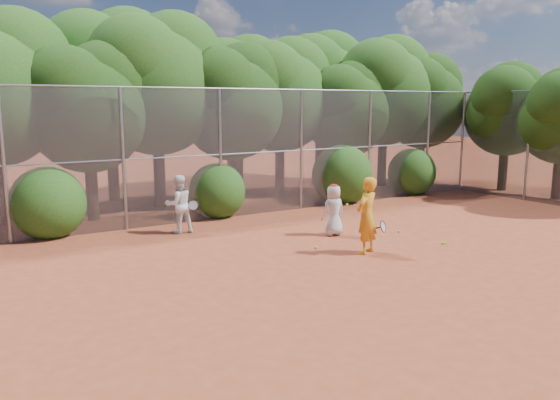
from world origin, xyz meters
TOP-DOWN VIEW (x-y plane):
  - ground at (0.00, 0.00)m, footprint 80.00×80.00m
  - fence_back at (-0.12, 6.00)m, footprint 20.05×0.09m
  - fence_side at (10.00, 3.00)m, footprint 0.09×6.09m
  - tree_2 at (-4.45, 7.83)m, footprint 3.99×3.47m
  - tree_3 at (-1.94, 8.84)m, footprint 4.89×4.26m
  - tree_4 at (0.55, 8.24)m, footprint 4.19×3.64m
  - tree_5 at (3.06, 9.04)m, footprint 4.51×3.92m
  - tree_6 at (5.55, 8.03)m, footprint 3.86×3.36m
  - tree_7 at (8.06, 8.64)m, footprint 4.77×4.14m
  - tree_8 at (10.05, 8.34)m, footprint 4.25×3.70m
  - tree_10 at (-2.93, 11.05)m, footprint 5.15×4.48m
  - tree_11 at (2.06, 10.64)m, footprint 4.64×4.03m
  - tree_12 at (6.56, 11.24)m, footprint 5.02×4.37m
  - tree_13 at (11.45, 5.03)m, footprint 3.86×3.36m
  - bush_0 at (-6.00, 6.30)m, footprint 2.00×2.00m
  - bush_1 at (-1.00, 6.30)m, footprint 1.80×1.80m
  - bush_2 at (4.00, 6.30)m, footprint 2.20×2.20m
  - bush_3 at (7.50, 6.30)m, footprint 1.90×1.90m
  - player_yellow at (0.17, 0.46)m, footprint 0.91×0.65m
  - player_teen at (0.61, 2.34)m, footprint 0.71×0.49m
  - player_white at (-2.87, 4.79)m, footprint 0.86×0.74m
  - ball_0 at (2.46, 0.04)m, footprint 0.07×0.07m
  - ball_1 at (2.35, 1.61)m, footprint 0.07×0.07m
  - ball_2 at (2.37, 0.06)m, footprint 0.07×0.07m
  - ball_3 at (-0.63, 1.40)m, footprint 0.07×0.07m
  - ball_4 at (3.90, 4.59)m, footprint 0.07×0.07m

SIDE VIEW (x-z plane):
  - ground at x=0.00m, z-range 0.00..0.00m
  - ball_0 at x=2.46m, z-range 0.00..0.07m
  - ball_1 at x=2.35m, z-range 0.00..0.07m
  - ball_2 at x=2.37m, z-range 0.00..0.07m
  - ball_3 at x=-0.63m, z-range 0.00..0.07m
  - ball_4 at x=3.90m, z-range 0.00..0.07m
  - player_teen at x=0.61m, z-range 0.00..1.41m
  - player_white at x=-2.87m, z-range 0.00..1.62m
  - bush_1 at x=-1.00m, z-range 0.00..1.80m
  - player_yellow at x=0.17m, z-range 0.00..1.84m
  - bush_3 at x=7.50m, z-range 0.00..1.90m
  - bush_0 at x=-6.00m, z-range 0.00..2.00m
  - bush_2 at x=4.00m, z-range 0.00..2.20m
  - fence_side at x=10.00m, z-range 0.04..4.06m
  - fence_back at x=-0.12m, z-range 0.04..4.06m
  - tree_6 at x=5.55m, z-range 0.82..6.11m
  - tree_13 at x=11.45m, z-range 0.82..6.11m
  - tree_2 at x=-4.45m, z-range 0.85..6.32m
  - tree_4 at x=0.55m, z-range 0.89..6.62m
  - tree_8 at x=10.05m, z-range 0.91..6.73m
  - tree_5 at x=3.06m, z-range 0.96..7.13m
  - tree_11 at x=2.06m, z-range 0.99..7.34m
  - tree_7 at x=8.06m, z-range 1.02..7.54m
  - tree_3 at x=-1.94m, z-range 1.04..7.75m
  - tree_12 at x=6.56m, z-range 1.07..7.95m
  - tree_10 at x=-2.93m, z-range 1.10..8.16m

